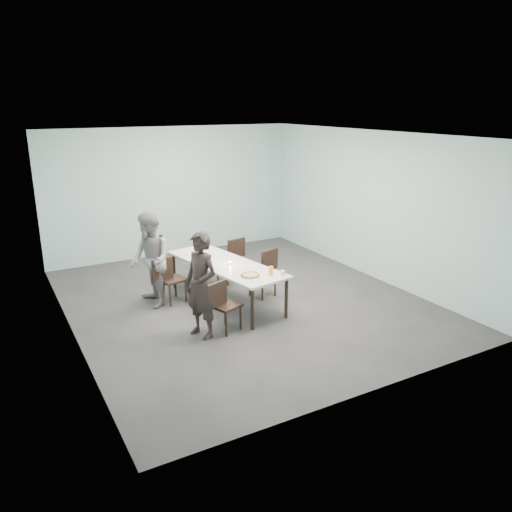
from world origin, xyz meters
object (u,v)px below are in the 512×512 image
chair_near_left (222,303)px  side_plate (251,268)px  diner_near (201,285)px  pizza (250,275)px  chair_far_right (232,257)px  water_tumbler (283,273)px  chair_near_right (265,270)px  beer_glass (271,271)px  diner_far (150,260)px  tealight (230,263)px  table (226,266)px  amber_tumbler (200,253)px  chair_far_left (168,277)px

chair_near_left → side_plate: size_ratio=4.83×
diner_near → pizza: size_ratio=4.94×
chair_far_right → water_tumbler: size_ratio=9.67×
chair_near_right → water_tumbler: bearing=60.0°
beer_glass → diner_far: bearing=137.6°
beer_glass → tealight: 0.92m
table → side_plate: bearing=-60.1°
chair_near_left → table: bearing=39.8°
table → diner_far: (-1.23, 0.51, 0.16)m
amber_tumbler → beer_glass: bearing=-69.9°
diner_near → side_plate: size_ratio=9.34×
side_plate → beer_glass: 0.51m
diner_far → amber_tumbler: size_ratio=21.39×
chair_near_right → chair_far_right: bearing=-94.4°
chair_far_left → beer_glass: 1.96m
table → chair_near_left: (-0.60, -1.10, -0.19)m
diner_near → side_plate: diner_near is taller
pizza → amber_tumbler: 1.52m
diner_far → side_plate: 1.80m
pizza → beer_glass: beer_glass is taller
beer_glass → amber_tumbler: size_ratio=1.88×
chair_far_left → diner_far: diner_far is taller
side_plate → amber_tumbler: 1.22m
chair_near_right → beer_glass: (-0.43, -0.91, 0.32)m
water_tumbler → chair_near_right: bearing=75.2°
water_tumbler → beer_glass: bearing=140.8°
beer_glass → amber_tumbler: (-0.59, 1.61, -0.03)m
diner_near → table: bearing=117.6°
table → chair_far_left: 1.06m
tealight → beer_glass: bearing=-67.8°
pizza → water_tumbler: bearing=-26.2°
table → pizza: bearing=-86.9°
water_tumbler → side_plate: bearing=113.0°
beer_glass → tealight: (-0.35, 0.85, -0.05)m
diner_near → pizza: (0.98, 0.23, -0.07)m
pizza → water_tumbler: size_ratio=3.78×
chair_far_left → side_plate: chair_far_left is taller
chair_far_left → chair_near_right: size_ratio=1.00×
chair_far_left → chair_near_right: same height
chair_far_right → pizza: chair_far_right is taller
diner_far → water_tumbler: size_ratio=19.01×
beer_glass → side_plate: bearing=102.5°
diner_near → diner_far: 1.61m
chair_near_right → water_tumbler: chair_near_right is taller
table → chair_near_right: 0.83m
side_plate → beer_glass: size_ratio=1.20×
pizza → chair_near_left: bearing=-158.6°
table → beer_glass: beer_glass is taller
chair_far_left → diner_near: bearing=-102.8°
chair_near_left → amber_tumbler: bearing=56.0°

